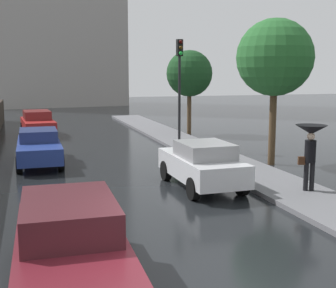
% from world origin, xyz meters
% --- Properties ---
extents(car_maroon_near_kerb, '(1.88, 4.47, 1.51)m').
position_xyz_m(car_maroon_near_kerb, '(-1.78, 0.92, 0.77)').
color(car_maroon_near_kerb, maroon).
rests_on(car_maroon_near_kerb, ground).
extents(car_blue_mid_road, '(1.69, 4.46, 1.37)m').
position_xyz_m(car_blue_mid_road, '(-2.05, 12.02, 0.71)').
color(car_blue_mid_road, navy).
rests_on(car_blue_mid_road, ground).
extents(car_red_far_ahead, '(1.97, 4.30, 1.43)m').
position_xyz_m(car_red_far_ahead, '(-1.94, 20.46, 0.75)').
color(car_red_far_ahead, maroon).
rests_on(car_red_far_ahead, ground).
extents(car_white_behind_camera, '(1.81, 3.88, 1.47)m').
position_xyz_m(car_white_behind_camera, '(2.76, 6.64, 0.76)').
color(car_white_behind_camera, silver).
rests_on(car_white_behind_camera, ground).
extents(pedestrian_with_umbrella_near, '(0.91, 0.91, 1.95)m').
position_xyz_m(pedestrian_with_umbrella_near, '(5.46, 4.90, 1.67)').
color(pedestrian_with_umbrella_near, black).
rests_on(pedestrian_with_umbrella_near, sidewalk_strip).
extents(traffic_light, '(0.26, 0.39, 4.94)m').
position_xyz_m(traffic_light, '(4.29, 13.51, 3.52)').
color(traffic_light, black).
rests_on(traffic_light, sidewalk_strip).
extents(street_tree_mid, '(2.95, 2.95, 5.64)m').
position_xyz_m(street_tree_mid, '(6.71, 9.28, 4.14)').
color(street_tree_mid, '#4C3823').
rests_on(street_tree_mid, ground).
extents(street_tree_far, '(2.65, 2.65, 4.87)m').
position_xyz_m(street_tree_far, '(6.54, 18.48, 3.53)').
color(street_tree_far, '#4C3823').
rests_on(street_tree_far, ground).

